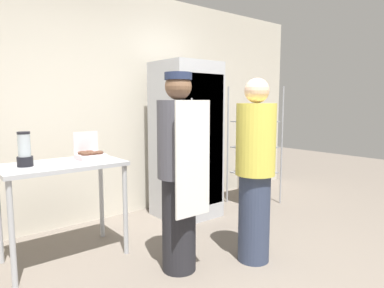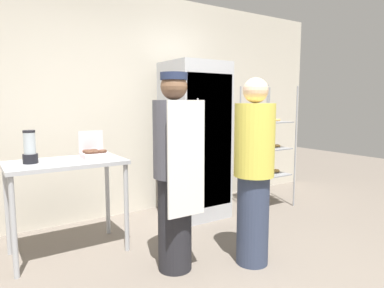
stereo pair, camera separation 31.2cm
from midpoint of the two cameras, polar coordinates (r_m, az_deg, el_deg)
ground_plane at (r=2.85m, az=5.33°, el=-22.64°), size 14.00×14.00×0.00m
back_wall at (r=4.32m, az=-15.31°, el=6.27°), size 6.40×0.12×2.74m
refrigerator at (r=4.17m, az=-3.11°, el=0.57°), size 0.68×0.68×1.88m
baking_rack at (r=4.76m, az=8.56°, el=-0.48°), size 0.57×0.52×1.62m
prep_counter at (r=3.29m, az=-23.43°, el=-4.96°), size 1.03×0.60×0.87m
donut_box at (r=3.38m, az=-19.22°, el=-1.64°), size 0.24×0.21×0.25m
blender_pitcher at (r=3.22m, az=-28.69°, el=-1.04°), size 0.13×0.13×0.29m
person_baker at (r=2.80m, az=-5.37°, el=-4.42°), size 0.35×0.37×1.64m
person_customer at (r=2.99m, az=7.56°, el=-4.33°), size 0.34×0.34×1.61m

